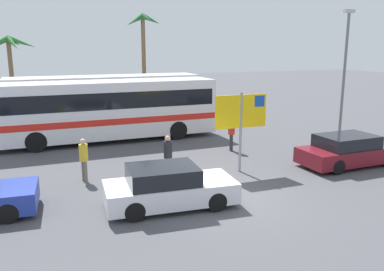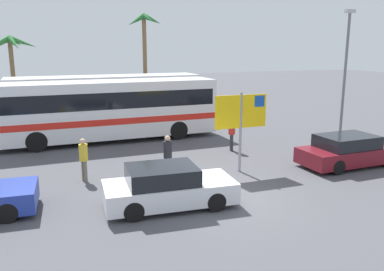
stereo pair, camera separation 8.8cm
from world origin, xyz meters
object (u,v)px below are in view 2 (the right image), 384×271
at_px(bus_rear_coach, 107,98).
at_px(pedestrian_by_bus, 232,131).
at_px(pedestrian_near_sign, 84,156).
at_px(ferry_sign, 242,115).
at_px(car_maroon, 350,151).
at_px(bus_front_coach, 107,107).
at_px(car_white, 168,187).
at_px(pedestrian_crossing_lot, 168,153).

bearing_deg(bus_rear_coach, pedestrian_by_bus, -61.85).
bearing_deg(pedestrian_near_sign, pedestrian_by_bus, -3.56).
distance_m(ferry_sign, car_maroon, 5.05).
bearing_deg(car_maroon, bus_front_coach, 135.12).
height_order(bus_front_coach, bus_rear_coach, same).
bearing_deg(bus_rear_coach, car_maroon, -57.20).
relative_size(car_white, pedestrian_by_bus, 2.48).
relative_size(ferry_sign, car_white, 0.76).
bearing_deg(bus_front_coach, ferry_sign, -62.09).
relative_size(bus_rear_coach, pedestrian_crossing_lot, 6.95).
height_order(bus_front_coach, ferry_sign, ferry_sign).
height_order(bus_front_coach, pedestrian_by_bus, bus_front_coach).
height_order(car_white, car_maroon, same).
distance_m(bus_rear_coach, car_maroon, 14.72).
bearing_deg(pedestrian_near_sign, pedestrian_crossing_lot, -33.94).
bearing_deg(pedestrian_near_sign, ferry_sign, -29.19).
height_order(car_white, pedestrian_crossing_lot, pedestrian_crossing_lot).
height_order(ferry_sign, pedestrian_crossing_lot, ferry_sign).
bearing_deg(pedestrian_by_bus, car_maroon, -32.66).
xyz_separation_m(ferry_sign, car_maroon, (4.66, -0.98, -1.69)).
bearing_deg(pedestrian_near_sign, car_maroon, -29.70).
relative_size(car_maroon, pedestrian_by_bus, 2.67).
distance_m(bus_front_coach, bus_rear_coach, 3.93).
distance_m(bus_rear_coach, pedestrian_by_bus, 9.47).
xyz_separation_m(bus_front_coach, ferry_sign, (3.97, -7.49, 0.54)).
distance_m(car_maroon, pedestrian_by_bus, 5.33).
xyz_separation_m(bus_rear_coach, car_white, (-0.58, -13.69, -1.15)).
xyz_separation_m(ferry_sign, pedestrian_by_bus, (1.16, 3.04, -1.33)).
bearing_deg(pedestrian_by_bus, ferry_sign, -94.65).
bearing_deg(pedestrian_by_bus, bus_rear_coach, 134.41).
distance_m(car_white, pedestrian_by_bus, 7.37).
bearing_deg(pedestrian_crossing_lot, ferry_sign, 57.34).
distance_m(bus_rear_coach, car_white, 13.75).
relative_size(car_white, pedestrian_near_sign, 2.56).
bearing_deg(car_white, ferry_sign, 36.10).
distance_m(bus_front_coach, ferry_sign, 8.49).
bearing_deg(pedestrian_near_sign, bus_front_coach, 53.90).
xyz_separation_m(bus_front_coach, pedestrian_crossing_lot, (0.99, -7.19, -0.80)).
distance_m(car_white, pedestrian_crossing_lot, 2.80).
xyz_separation_m(car_white, pedestrian_by_bus, (5.03, 5.37, 0.36)).
xyz_separation_m(ferry_sign, car_white, (-3.87, -2.34, -1.69)).
bearing_deg(car_maroon, pedestrian_crossing_lot, 170.11).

